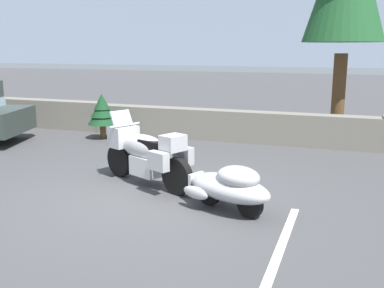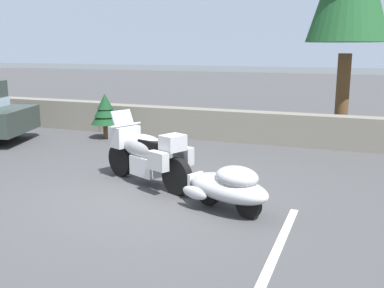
{
  "view_description": "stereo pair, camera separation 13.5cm",
  "coord_description": "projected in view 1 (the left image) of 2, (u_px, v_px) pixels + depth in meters",
  "views": [
    {
      "loc": [
        3.27,
        -6.58,
        2.52
      ],
      "look_at": [
        0.63,
        0.68,
        0.85
      ],
      "focal_mm": 41.67,
      "sensor_mm": 36.0,
      "label": 1
    },
    {
      "loc": [
        3.39,
        -6.53,
        2.52
      ],
      "look_at": [
        0.63,
        0.68,
        0.85
      ],
      "focal_mm": 41.67,
      "sensor_mm": 36.0,
      "label": 2
    }
  ],
  "objects": [
    {
      "name": "parking_stripe_marker",
      "position": [
        277.0,
        258.0,
        5.44
      ],
      "size": [
        0.12,
        3.6,
        0.01
      ],
      "primitive_type": "cube",
      "color": "silver",
      "rests_on": "ground"
    },
    {
      "name": "ground_plane",
      "position": [
        144.0,
        197.0,
        7.67
      ],
      "size": [
        80.0,
        80.0,
        0.0
      ],
      "primitive_type": "plane",
      "color": "#424244"
    },
    {
      "name": "distant_ridgeline",
      "position": [
        342.0,
        21.0,
        93.43
      ],
      "size": [
        240.0,
        80.0,
        16.0
      ],
      "primitive_type": "cube",
      "color": "#99A8BF",
      "rests_on": "ground"
    },
    {
      "name": "touring_motorcycle",
      "position": [
        146.0,
        152.0,
        8.27
      ],
      "size": [
        2.16,
        1.3,
        1.33
      ],
      "color": "black",
      "rests_on": "ground"
    },
    {
      "name": "car_shaped_trailer",
      "position": [
        229.0,
        186.0,
        6.94
      ],
      "size": [
        2.16,
        1.25,
        0.76
      ],
      "color": "black",
      "rests_on": "ground"
    },
    {
      "name": "stone_guard_wall",
      "position": [
        214.0,
        124.0,
        12.48
      ],
      "size": [
        24.0,
        0.55,
        0.89
      ],
      "color": "slate",
      "rests_on": "ground"
    },
    {
      "name": "pine_sapling_near",
      "position": [
        102.0,
        111.0,
        12.5
      ],
      "size": [
        0.82,
        0.82,
        1.27
      ],
      "color": "brown",
      "rests_on": "ground"
    }
  ]
}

